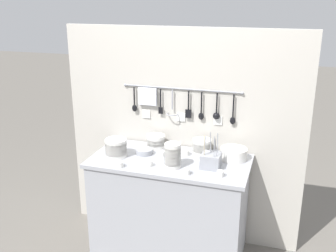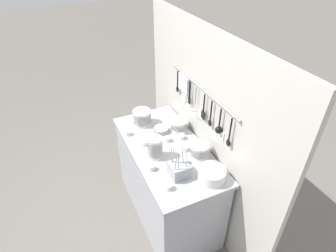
{
  "view_description": "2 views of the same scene",
  "coord_description": "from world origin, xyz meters",
  "px_view_note": "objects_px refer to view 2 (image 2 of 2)",
  "views": [
    {
      "loc": [
        0.83,
        -2.67,
        2.05
      ],
      "look_at": [
        -0.01,
        -0.0,
        1.12
      ],
      "focal_mm": 42.0,
      "sensor_mm": 36.0,
      "label": 1
    },
    {
      "loc": [
        1.68,
        -0.76,
        2.39
      ],
      "look_at": [
        -0.03,
        0.02,
        1.04
      ],
      "focal_mm": 30.0,
      "sensor_mm": 36.0,
      "label": 2
    }
  ],
  "objects_px": {
    "bowl_stack_back_corner": "(200,150)",
    "plate_stack": "(212,174)",
    "bowl_stack_tall_left": "(155,147)",
    "cup_beside_plates": "(185,148)",
    "cup_edge_near": "(128,133)",
    "cup_by_caddy": "(151,167)",
    "cup_mid_row": "(167,139)",
    "steel_mixing_bowl": "(161,130)",
    "cup_front_right": "(169,187)",
    "cup_edge_far": "(185,161)",
    "cup_front_left": "(144,143)",
    "cutlery_caddy": "(179,169)",
    "bowl_stack_nested_right": "(179,125)",
    "cup_back_left": "(182,137)",
    "bowl_stack_wide_centre": "(142,117)"
  },
  "relations": [
    {
      "from": "cup_front_left",
      "to": "steel_mixing_bowl",
      "type": "bearing_deg",
      "value": 120.07
    },
    {
      "from": "bowl_stack_nested_right",
      "to": "plate_stack",
      "type": "height_order",
      "value": "bowl_stack_nested_right"
    },
    {
      "from": "steel_mixing_bowl",
      "to": "cup_front_left",
      "type": "height_order",
      "value": "cup_front_left"
    },
    {
      "from": "bowl_stack_back_corner",
      "to": "cutlery_caddy",
      "type": "xyz_separation_m",
      "value": [
        0.12,
        -0.25,
        -0.0
      ]
    },
    {
      "from": "cup_back_left",
      "to": "cup_by_caddy",
      "type": "distance_m",
      "value": 0.46
    },
    {
      "from": "cutlery_caddy",
      "to": "cup_by_caddy",
      "type": "height_order",
      "value": "cutlery_caddy"
    },
    {
      "from": "bowl_stack_nested_right",
      "to": "cup_by_caddy",
      "type": "distance_m",
      "value": 0.57
    },
    {
      "from": "bowl_stack_wide_centre",
      "to": "cup_beside_plates",
      "type": "relative_size",
      "value": 3.32
    },
    {
      "from": "cup_edge_near",
      "to": "cup_edge_far",
      "type": "bearing_deg",
      "value": 28.65
    },
    {
      "from": "bowl_stack_back_corner",
      "to": "cup_edge_near",
      "type": "xyz_separation_m",
      "value": [
        -0.52,
        -0.45,
        -0.04
      ]
    },
    {
      "from": "bowl_stack_nested_right",
      "to": "cup_beside_plates",
      "type": "distance_m",
      "value": 0.3
    },
    {
      "from": "bowl_stack_tall_left",
      "to": "plate_stack",
      "type": "bearing_deg",
      "value": 34.94
    },
    {
      "from": "bowl_stack_back_corner",
      "to": "plate_stack",
      "type": "distance_m",
      "value": 0.27
    },
    {
      "from": "bowl_stack_tall_left",
      "to": "cup_back_left",
      "type": "height_order",
      "value": "bowl_stack_tall_left"
    },
    {
      "from": "cup_edge_far",
      "to": "bowl_stack_nested_right",
      "type": "bearing_deg",
      "value": 159.54
    },
    {
      "from": "bowl_stack_tall_left",
      "to": "cup_mid_row",
      "type": "bearing_deg",
      "value": 129.13
    },
    {
      "from": "bowl_stack_tall_left",
      "to": "cup_beside_plates",
      "type": "height_order",
      "value": "bowl_stack_tall_left"
    },
    {
      "from": "cup_edge_far",
      "to": "cutlery_caddy",
      "type": "bearing_deg",
      "value": -45.85
    },
    {
      "from": "cup_beside_plates",
      "to": "cup_front_right",
      "type": "height_order",
      "value": "same"
    },
    {
      "from": "cup_edge_near",
      "to": "cup_front_right",
      "type": "distance_m",
      "value": 0.74
    },
    {
      "from": "cutlery_caddy",
      "to": "cup_edge_far",
      "type": "relative_size",
      "value": 5.21
    },
    {
      "from": "bowl_stack_wide_centre",
      "to": "plate_stack",
      "type": "height_order",
      "value": "bowl_stack_wide_centre"
    },
    {
      "from": "cup_by_caddy",
      "to": "cup_front_right",
      "type": "distance_m",
      "value": 0.24
    },
    {
      "from": "steel_mixing_bowl",
      "to": "cup_beside_plates",
      "type": "distance_m",
      "value": 0.34
    },
    {
      "from": "bowl_stack_wide_centre",
      "to": "steel_mixing_bowl",
      "type": "distance_m",
      "value": 0.23
    },
    {
      "from": "cup_by_caddy",
      "to": "bowl_stack_back_corner",
      "type": "bearing_deg",
      "value": 87.82
    },
    {
      "from": "bowl_stack_nested_right",
      "to": "cup_front_right",
      "type": "xyz_separation_m",
      "value": [
        0.61,
        -0.39,
        -0.03
      ]
    },
    {
      "from": "cup_by_caddy",
      "to": "cup_back_left",
      "type": "bearing_deg",
      "value": 122.61
    },
    {
      "from": "cup_beside_plates",
      "to": "bowl_stack_wide_centre",
      "type": "bearing_deg",
      "value": -159.91
    },
    {
      "from": "cup_edge_near",
      "to": "steel_mixing_bowl",
      "type": "bearing_deg",
      "value": 74.89
    },
    {
      "from": "bowl_stack_tall_left",
      "to": "cup_front_right",
      "type": "height_order",
      "value": "bowl_stack_tall_left"
    },
    {
      "from": "bowl_stack_tall_left",
      "to": "steel_mixing_bowl",
      "type": "xyz_separation_m",
      "value": [
        -0.29,
        0.18,
        -0.07
      ]
    },
    {
      "from": "cup_edge_near",
      "to": "cup_front_right",
      "type": "height_order",
      "value": "same"
    },
    {
      "from": "cup_edge_far",
      "to": "cup_front_left",
      "type": "bearing_deg",
      "value": -148.34
    },
    {
      "from": "cup_edge_far",
      "to": "cup_beside_plates",
      "type": "height_order",
      "value": "same"
    },
    {
      "from": "cup_front_right",
      "to": "cup_mid_row",
      "type": "bearing_deg",
      "value": 156.31
    },
    {
      "from": "steel_mixing_bowl",
      "to": "cup_front_right",
      "type": "height_order",
      "value": "cup_front_right"
    },
    {
      "from": "plate_stack",
      "to": "cup_front_right",
      "type": "bearing_deg",
      "value": -97.22
    },
    {
      "from": "bowl_stack_wide_centre",
      "to": "cup_front_right",
      "type": "height_order",
      "value": "bowl_stack_wide_centre"
    },
    {
      "from": "bowl_stack_back_corner",
      "to": "cup_back_left",
      "type": "relative_size",
      "value": 2.94
    },
    {
      "from": "cutlery_caddy",
      "to": "cup_back_left",
      "type": "distance_m",
      "value": 0.45
    },
    {
      "from": "steel_mixing_bowl",
      "to": "cup_beside_plates",
      "type": "xyz_separation_m",
      "value": [
        0.33,
        0.08,
        0.0
      ]
    },
    {
      "from": "cup_mid_row",
      "to": "cutlery_caddy",
      "type": "bearing_deg",
      "value": -12.48
    },
    {
      "from": "bowl_stack_wide_centre",
      "to": "cup_edge_far",
      "type": "bearing_deg",
      "value": 9.85
    },
    {
      "from": "cup_edge_near",
      "to": "cup_by_caddy",
      "type": "relative_size",
      "value": 1.0
    },
    {
      "from": "bowl_stack_back_corner",
      "to": "plate_stack",
      "type": "relative_size",
      "value": 0.72
    },
    {
      "from": "cup_edge_far",
      "to": "cup_mid_row",
      "type": "height_order",
      "value": "same"
    },
    {
      "from": "cup_edge_near",
      "to": "cup_mid_row",
      "type": "bearing_deg",
      "value": 51.57
    },
    {
      "from": "bowl_stack_back_corner",
      "to": "cup_front_right",
      "type": "relative_size",
      "value": 2.94
    },
    {
      "from": "bowl_stack_back_corner",
      "to": "cup_back_left",
      "type": "xyz_separation_m",
      "value": [
        -0.26,
        -0.03,
        -0.04
      ]
    }
  ]
}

